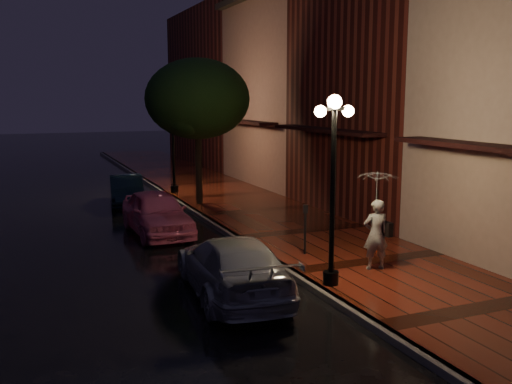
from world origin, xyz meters
name	(u,v)px	position (x,y,z in m)	size (l,w,h in m)	color
ground	(238,242)	(0.00, 0.00, 0.00)	(120.00, 120.00, 0.00)	black
sidewalk	(303,233)	(2.25, 0.00, 0.07)	(4.50, 60.00, 0.15)	#40150B
curb	(238,240)	(0.00, 0.00, 0.07)	(0.25, 60.00, 0.15)	#595451
storefront_mid	(394,67)	(7.00, 2.00, 5.50)	(5.00, 8.00, 11.00)	#511914
storefront_far	(297,95)	(7.00, 10.00, 4.50)	(5.00, 8.00, 9.00)	#8C5951
storefront_extra	(228,88)	(7.00, 20.00, 5.00)	(5.00, 12.00, 10.00)	#511914
streetlamp_near	(333,179)	(0.35, -5.00, 2.60)	(0.96, 0.36, 4.31)	black
streetlamp_far	(173,138)	(0.35, 9.00, 2.60)	(0.96, 0.36, 4.31)	black
street_tree	(198,101)	(0.61, 5.99, 4.24)	(4.16, 4.16, 5.80)	black
pink_car	(157,213)	(-2.07, 1.97, 0.71)	(1.68, 4.18, 1.43)	#C75279
navy_car	(126,190)	(-2.05, 7.61, 0.61)	(1.29, 3.71, 1.22)	black
silver_car	(232,266)	(-1.85, -4.41, 0.67)	(1.89, 4.64, 1.35)	#939299
woman_with_umbrella	(377,205)	(1.98, -4.38, 1.79)	(1.03, 1.05, 2.48)	white
parking_meter	(305,224)	(1.00, -2.48, 0.98)	(0.15, 0.12, 1.37)	black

